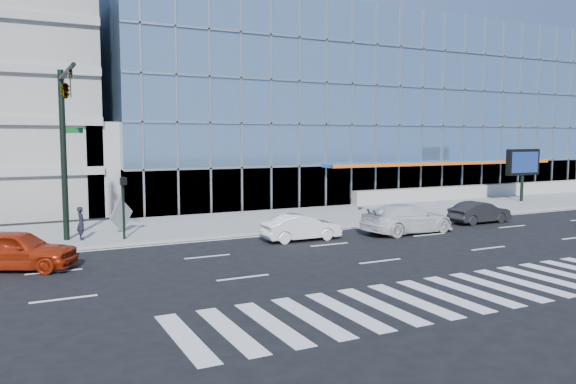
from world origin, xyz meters
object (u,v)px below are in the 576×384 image
object	(u,v)px
dark_sedan	(480,212)
marquee_sign	(523,163)
white_suv	(407,219)
red_sedan	(16,250)
ped_signal_post	(123,198)
white_sedan	(301,227)
pedestrian	(81,223)
tilted_panel	(121,215)
traffic_signal	(65,112)

from	to	relation	value
dark_sedan	marquee_sign	bearing A→B (deg)	-61.50
white_suv	dark_sedan	xyz separation A→B (m)	(6.00, 0.84, -0.13)
white_suv	red_sedan	bearing A→B (deg)	86.70
ped_signal_post	white_sedan	xyz separation A→B (m)	(7.83, -3.35, -1.50)
pedestrian	tilted_panel	distance (m)	2.47
dark_sedan	white_sedan	bearing A→B (deg)	89.37
marquee_sign	red_sedan	xyz separation A→B (m)	(-35.25, -7.00, -2.30)
marquee_sign	white_suv	world-z (taller)	marquee_sign
marquee_sign	tilted_panel	size ratio (longest dim) A/B	3.08
ped_signal_post	pedestrian	distance (m)	2.34
white_suv	red_sedan	world-z (taller)	same
white_sedan	red_sedan	xyz separation A→B (m)	(-12.58, -0.60, 0.13)
ped_signal_post	dark_sedan	xyz separation A→B (m)	(19.83, -3.14, -1.50)
tilted_panel	traffic_signal	bearing A→B (deg)	178.59
dark_sedan	tilted_panel	distance (m)	20.27
red_sedan	pedestrian	bearing A→B (deg)	-4.71
red_sedan	white_suv	bearing A→B (deg)	-63.31
white_sedan	red_sedan	bearing A→B (deg)	93.72
traffic_signal	tilted_panel	size ratio (longest dim) A/B	6.15
traffic_signal	marquee_sign	size ratio (longest dim) A/B	2.00
white_suv	white_sedan	xyz separation A→B (m)	(-6.00, 0.63, -0.12)
red_sedan	pedestrian	distance (m)	5.52
white_suv	white_sedan	bearing A→B (deg)	80.79
ped_signal_post	marquee_sign	bearing A→B (deg)	5.71
white_suv	ped_signal_post	bearing A→B (deg)	70.73
marquee_sign	red_sedan	size ratio (longest dim) A/B	0.89
traffic_signal	pedestrian	bearing A→B (deg)	60.73
marquee_sign	white_suv	distance (m)	18.24
traffic_signal	marquee_sign	world-z (taller)	traffic_signal
dark_sedan	white_suv	bearing A→B (deg)	96.35
traffic_signal	white_sedan	bearing A→B (deg)	-16.09
white_sedan	traffic_signal	bearing A→B (deg)	74.90
white_suv	dark_sedan	distance (m)	6.06
pedestrian	red_sedan	bearing A→B (deg)	145.16
traffic_signal	tilted_panel	bearing A→B (deg)	41.40
dark_sedan	red_sedan	world-z (taller)	red_sedan
traffic_signal	white_suv	world-z (taller)	traffic_signal
marquee_sign	dark_sedan	bearing A→B (deg)	-149.87
dark_sedan	tilted_panel	world-z (taller)	tilted_panel
white_sedan	pedestrian	world-z (taller)	pedestrian
dark_sedan	pedestrian	bearing A→B (deg)	78.18
ped_signal_post	tilted_panel	world-z (taller)	ped_signal_post
white_suv	pedestrian	size ratio (longest dim) A/B	3.31
traffic_signal	marquee_sign	distance (m)	33.32
traffic_signal	pedestrian	distance (m)	5.37
dark_sedan	pedestrian	world-z (taller)	pedestrian
white_suv	tilted_panel	distance (m)	14.87
white_suv	pedestrian	bearing A→B (deg)	69.99
red_sedan	tilted_panel	world-z (taller)	tilted_panel
ped_signal_post	red_sedan	size ratio (longest dim) A/B	0.67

